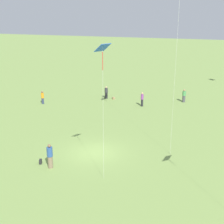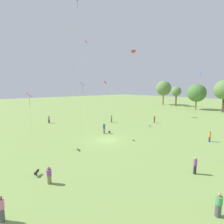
{
  "view_description": "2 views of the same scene",
  "coord_description": "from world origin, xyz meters",
  "px_view_note": "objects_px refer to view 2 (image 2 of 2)",
  "views": [
    {
      "loc": [
        -21.45,
        -9.47,
        11.01
      ],
      "look_at": [
        2.42,
        -0.63,
        2.86
      ],
      "focal_mm": 50.0,
      "sensor_mm": 36.0,
      "label": 1
    },
    {
      "loc": [
        21.51,
        -16.87,
        8.58
      ],
      "look_at": [
        -0.27,
        1.26,
        4.44
      ],
      "focal_mm": 28.0,
      "sensor_mm": 36.0,
      "label": 2
    }
  ],
  "objects_px": {
    "person_0": "(210,136)",
    "person_7": "(195,165)",
    "person_8": "(104,128)",
    "kite_4": "(200,77)",
    "person_2": "(49,119)",
    "kite_5": "(133,54)",
    "kite_1": "(105,84)",
    "dog_0": "(37,172)",
    "kite_7": "(86,48)",
    "person_6": "(219,205)",
    "person_1": "(49,175)",
    "picnic_bag_0": "(109,132)",
    "person_11": "(154,119)",
    "kite_6": "(78,8)",
    "person_10": "(111,119)",
    "person_9": "(1,209)",
    "kite_0": "(82,86)",
    "dog_1": "(149,125)",
    "kite_2": "(29,97)"
  },
  "relations": [
    {
      "from": "kite_6",
      "to": "dog_0",
      "type": "distance_m",
      "value": 18.71
    },
    {
      "from": "person_7",
      "to": "dog_0",
      "type": "relative_size",
      "value": 2.38
    },
    {
      "from": "kite_7",
      "to": "kite_0",
      "type": "bearing_deg",
      "value": -105.46
    },
    {
      "from": "person_8",
      "to": "kite_2",
      "type": "distance_m",
      "value": 13.81
    },
    {
      "from": "person_9",
      "to": "picnic_bag_0",
      "type": "bearing_deg",
      "value": -24.67
    },
    {
      "from": "person_8",
      "to": "kite_0",
      "type": "distance_m",
      "value": 8.81
    },
    {
      "from": "dog_1",
      "to": "kite_2",
      "type": "bearing_deg",
      "value": 115.26
    },
    {
      "from": "kite_1",
      "to": "dog_0",
      "type": "xyz_separation_m",
      "value": [
        18.49,
        -22.72,
        -8.76
      ]
    },
    {
      "from": "person_8",
      "to": "person_6",
      "type": "bearing_deg",
      "value": 122.32
    },
    {
      "from": "person_1",
      "to": "person_10",
      "type": "bearing_deg",
      "value": -166.76
    },
    {
      "from": "person_8",
      "to": "kite_1",
      "type": "xyz_separation_m",
      "value": [
        -10.36,
        8.37,
        8.2
      ]
    },
    {
      "from": "person_1",
      "to": "person_9",
      "type": "height_order",
      "value": "person_9"
    },
    {
      "from": "person_7",
      "to": "kite_4",
      "type": "distance_m",
      "value": 32.18
    },
    {
      "from": "person_8",
      "to": "kite_4",
      "type": "height_order",
      "value": "kite_4"
    },
    {
      "from": "kite_2",
      "to": "kite_4",
      "type": "height_order",
      "value": "kite_4"
    },
    {
      "from": "person_1",
      "to": "picnic_bag_0",
      "type": "distance_m",
      "value": 18.04
    },
    {
      "from": "person_0",
      "to": "kite_1",
      "type": "xyz_separation_m",
      "value": [
        -24.83,
        -1.42,
        8.3
      ]
    },
    {
      "from": "person_7",
      "to": "picnic_bag_0",
      "type": "relative_size",
      "value": 4.79
    },
    {
      "from": "kite_1",
      "to": "kite_7",
      "type": "bearing_deg",
      "value": 112.8
    },
    {
      "from": "kite_0",
      "to": "kite_1",
      "type": "xyz_separation_m",
      "value": [
        -10.24,
        12.67,
        0.52
      ]
    },
    {
      "from": "person_0",
      "to": "person_7",
      "type": "height_order",
      "value": "person_7"
    },
    {
      "from": "person_0",
      "to": "dog_1",
      "type": "bearing_deg",
      "value": 66.29
    },
    {
      "from": "person_2",
      "to": "kite_5",
      "type": "xyz_separation_m",
      "value": [
        5.3,
        22.95,
        16.91
      ]
    },
    {
      "from": "person_6",
      "to": "kite_4",
      "type": "xyz_separation_m",
      "value": [
        -16.06,
        32.49,
        10.14
      ]
    },
    {
      "from": "person_1",
      "to": "person_11",
      "type": "xyz_separation_m",
      "value": [
        -10.16,
        28.85,
        0.09
      ]
    },
    {
      "from": "person_6",
      "to": "person_9",
      "type": "relative_size",
      "value": 0.95
    },
    {
      "from": "dog_0",
      "to": "person_6",
      "type": "bearing_deg",
      "value": -21.31
    },
    {
      "from": "person_0",
      "to": "person_8",
      "type": "height_order",
      "value": "person_8"
    },
    {
      "from": "person_6",
      "to": "kite_6",
      "type": "xyz_separation_m",
      "value": [
        -15.99,
        -1.15,
        16.92
      ]
    },
    {
      "from": "person_1",
      "to": "person_2",
      "type": "height_order",
      "value": "person_2"
    },
    {
      "from": "person_10",
      "to": "kite_2",
      "type": "bearing_deg",
      "value": -137.02
    },
    {
      "from": "person_0",
      "to": "kite_5",
      "type": "height_order",
      "value": "kite_5"
    },
    {
      "from": "person_2",
      "to": "person_6",
      "type": "bearing_deg",
      "value": -147.86
    },
    {
      "from": "person_6",
      "to": "kite_5",
      "type": "distance_m",
      "value": 44.15
    },
    {
      "from": "person_10",
      "to": "kite_1",
      "type": "height_order",
      "value": "kite_1"
    },
    {
      "from": "kite_0",
      "to": "dog_1",
      "type": "distance_m",
      "value": 17.26
    },
    {
      "from": "person_7",
      "to": "picnic_bag_0",
      "type": "distance_m",
      "value": 17.82
    },
    {
      "from": "person_6",
      "to": "kite_0",
      "type": "bearing_deg",
      "value": 26.37
    },
    {
      "from": "person_2",
      "to": "kite_7",
      "type": "xyz_separation_m",
      "value": [
        -1.53,
        11.66,
        18.03
      ]
    },
    {
      "from": "person_11",
      "to": "kite_0",
      "type": "relative_size",
      "value": 0.19
    },
    {
      "from": "person_10",
      "to": "person_2",
      "type": "bearing_deg",
      "value": 169.17
    },
    {
      "from": "person_1",
      "to": "person_8",
      "type": "distance_m",
      "value": 17.34
    },
    {
      "from": "person_2",
      "to": "kite_5",
      "type": "bearing_deg",
      "value": -67.26
    },
    {
      "from": "person_1",
      "to": "kite_4",
      "type": "distance_m",
      "value": 41.25
    },
    {
      "from": "person_7",
      "to": "kite_7",
      "type": "height_order",
      "value": "kite_7"
    },
    {
      "from": "kite_0",
      "to": "person_9",
      "type": "bearing_deg",
      "value": -157.33
    },
    {
      "from": "person_2",
      "to": "person_8",
      "type": "relative_size",
      "value": 0.93
    },
    {
      "from": "person_11",
      "to": "person_1",
      "type": "bearing_deg",
      "value": 131.21
    },
    {
      "from": "person_2",
      "to": "kite_4",
      "type": "xyz_separation_m",
      "value": [
        21.21,
        30.14,
        10.1
      ]
    },
    {
      "from": "person_10",
      "to": "kite_1",
      "type": "bearing_deg",
      "value": 101.66
    }
  ]
}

